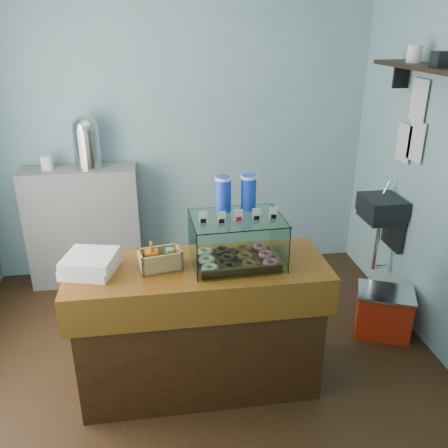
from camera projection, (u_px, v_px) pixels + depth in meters
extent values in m
plane|color=black|center=(197.00, 358.00, 3.48)|extent=(3.50, 3.50, 0.00)
cube|color=#78A4AF|center=(178.00, 127.00, 4.30)|extent=(3.50, 0.04, 2.80)
cube|color=#78A4AF|center=(232.00, 308.00, 1.57)|extent=(3.50, 0.04, 2.80)
cube|color=black|center=(382.00, 206.00, 3.85)|extent=(0.30, 0.35, 0.15)
cube|color=black|center=(393.00, 228.00, 3.95)|extent=(0.04, 0.30, 0.35)
cylinder|color=silver|center=(386.00, 188.00, 3.90)|extent=(0.02, 0.02, 0.12)
cylinder|color=silver|center=(377.00, 245.00, 3.99)|extent=(0.04, 0.04, 0.45)
cube|color=black|center=(423.00, 67.00, 3.20)|extent=(0.25, 1.00, 0.03)
cube|color=black|center=(401.00, 76.00, 3.61)|extent=(0.12, 0.03, 0.18)
cube|color=silver|center=(416.00, 142.00, 3.56)|extent=(0.01, 0.21, 0.30)
cube|color=silver|center=(404.00, 143.00, 3.74)|extent=(0.01, 0.21, 0.30)
cube|color=silver|center=(419.00, 100.00, 3.49)|extent=(0.01, 0.21, 0.30)
cube|color=#41200C|center=(200.00, 331.00, 3.09)|extent=(1.50, 0.56, 0.84)
cube|color=#482409|center=(198.00, 270.00, 2.92)|extent=(1.60, 0.60, 0.06)
cube|color=#482409|center=(204.00, 312.00, 2.71)|extent=(1.60, 0.04, 0.18)
cube|color=gray|center=(85.00, 226.00, 4.35)|extent=(1.00, 0.32, 1.10)
cube|color=#311B0E|center=(237.00, 261.00, 2.94)|extent=(0.50, 0.37, 0.02)
torus|color=beige|center=(210.00, 268.00, 2.79)|extent=(0.10, 0.10, 0.03)
torus|color=black|center=(231.00, 267.00, 2.81)|extent=(0.10, 0.10, 0.03)
torus|color=brown|center=(251.00, 265.00, 2.84)|extent=(0.10, 0.10, 0.03)
torus|color=#D3636F|center=(270.00, 263.00, 2.86)|extent=(0.10, 0.10, 0.03)
torus|color=beige|center=(207.00, 260.00, 2.90)|extent=(0.10, 0.10, 0.03)
torus|color=black|center=(227.00, 258.00, 2.92)|extent=(0.10, 0.10, 0.03)
torus|color=brown|center=(246.00, 256.00, 2.94)|extent=(0.10, 0.10, 0.03)
torus|color=#D3636F|center=(265.00, 255.00, 2.96)|extent=(0.10, 0.10, 0.03)
torus|color=beige|center=(204.00, 252.00, 3.00)|extent=(0.10, 0.10, 0.03)
torus|color=black|center=(223.00, 250.00, 3.02)|extent=(0.10, 0.10, 0.03)
torus|color=brown|center=(242.00, 248.00, 3.04)|extent=(0.10, 0.10, 0.03)
torus|color=#D3636F|center=(261.00, 247.00, 3.06)|extent=(0.10, 0.10, 0.03)
cube|color=white|center=(244.00, 255.00, 2.71)|extent=(0.54, 0.03, 0.30)
cube|color=white|center=(230.00, 228.00, 3.06)|extent=(0.54, 0.03, 0.30)
cube|color=white|center=(193.00, 245.00, 2.84)|extent=(0.02, 0.39, 0.30)
cube|color=white|center=(280.00, 237.00, 2.93)|extent=(0.02, 0.39, 0.30)
cube|color=white|center=(237.00, 218.00, 2.83)|extent=(0.57, 0.43, 0.01)
cube|color=silver|center=(203.00, 218.00, 2.73)|extent=(0.05, 0.01, 0.07)
cube|color=black|center=(203.00, 222.00, 2.74)|extent=(0.03, 0.02, 0.02)
cube|color=silver|center=(221.00, 217.00, 2.75)|extent=(0.05, 0.01, 0.07)
cube|color=black|center=(221.00, 220.00, 2.76)|extent=(0.03, 0.02, 0.02)
cube|color=silver|center=(239.00, 215.00, 2.77)|extent=(0.05, 0.01, 0.07)
cube|color=#B20E23|center=(239.00, 219.00, 2.77)|extent=(0.03, 0.02, 0.02)
cube|color=silver|center=(256.00, 214.00, 2.78)|extent=(0.05, 0.01, 0.07)
cube|color=black|center=(256.00, 218.00, 2.79)|extent=(0.03, 0.02, 0.02)
cube|color=silver|center=(274.00, 213.00, 2.80)|extent=(0.05, 0.01, 0.07)
cube|color=black|center=(274.00, 216.00, 2.81)|extent=(0.03, 0.02, 0.02)
cylinder|color=blue|center=(223.00, 194.00, 2.89)|extent=(0.09, 0.09, 0.22)
cylinder|color=white|center=(223.00, 178.00, 2.85)|extent=(0.10, 0.10, 0.02)
cylinder|color=blue|center=(248.00, 192.00, 2.91)|extent=(0.09, 0.09, 0.22)
cylinder|color=white|center=(249.00, 177.00, 2.87)|extent=(0.10, 0.10, 0.02)
cube|color=tan|center=(161.00, 268.00, 2.87)|extent=(0.27, 0.20, 0.01)
cube|color=tan|center=(163.00, 265.00, 2.79)|extent=(0.25, 0.06, 0.12)
cube|color=tan|center=(158.00, 255.00, 2.90)|extent=(0.25, 0.06, 0.12)
cube|color=tan|center=(141.00, 263.00, 2.81)|extent=(0.04, 0.15, 0.12)
cube|color=tan|center=(179.00, 257.00, 2.88)|extent=(0.04, 0.15, 0.12)
imported|color=#D26213|center=(152.00, 255.00, 2.82)|extent=(0.09, 0.09, 0.17)
cylinder|color=#4B9227|center=(170.00, 258.00, 2.86)|extent=(0.06, 0.06, 0.10)
cylinder|color=silver|center=(170.00, 250.00, 2.84)|extent=(0.05, 0.05, 0.01)
cube|color=white|center=(90.00, 267.00, 2.83)|extent=(0.36, 0.36, 0.06)
cube|color=white|center=(90.00, 259.00, 2.79)|extent=(0.35, 0.35, 0.06)
cylinder|color=silver|center=(90.00, 168.00, 4.15)|extent=(0.25, 0.25, 0.01)
cylinder|color=silver|center=(87.00, 148.00, 4.08)|extent=(0.23, 0.23, 0.34)
sphere|color=silver|center=(85.00, 128.00, 4.01)|extent=(0.23, 0.23, 0.23)
cube|color=red|center=(383.00, 313.00, 3.71)|extent=(0.49, 0.43, 0.35)
cube|color=silver|center=(387.00, 293.00, 3.64)|extent=(0.51, 0.46, 0.02)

